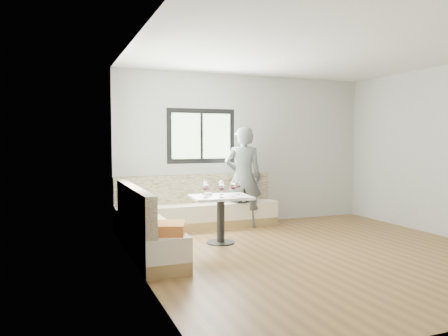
{
  "coord_description": "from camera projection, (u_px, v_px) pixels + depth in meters",
  "views": [
    {
      "loc": [
        -3.45,
        -5.08,
        1.59
      ],
      "look_at": [
        -0.97,
        1.18,
        1.15
      ],
      "focal_mm": 35.0,
      "sensor_mm": 36.0,
      "label": 1
    }
  ],
  "objects": [
    {
      "name": "room",
      "position": [
        313.0,
        152.0,
        6.04
      ],
      "size": [
        5.01,
        5.01,
        2.81
      ],
      "color": "brown",
      "rests_on": "ground"
    },
    {
      "name": "banquette",
      "position": [
        178.0,
        218.0,
        6.98
      ],
      "size": [
        2.9,
        2.8,
        0.95
      ],
      "color": "olive",
      "rests_on": "ground"
    },
    {
      "name": "table",
      "position": [
        221.0,
        208.0,
        6.66
      ],
      "size": [
        0.94,
        0.76,
        0.73
      ],
      "rotation": [
        0.0,
        0.0,
        -0.09
      ],
      "color": "black",
      "rests_on": "ground"
    },
    {
      "name": "person",
      "position": [
        243.0,
        177.0,
        7.86
      ],
      "size": [
        0.76,
        0.62,
        1.82
      ],
      "primitive_type": "imported",
      "rotation": [
        0.0,
        0.0,
        2.82
      ],
      "color": "#525957",
      "rests_on": "ground"
    },
    {
      "name": "olive_ramekin",
      "position": [
        208.0,
        194.0,
        6.68
      ],
      "size": [
        0.11,
        0.11,
        0.05
      ],
      "color": "white",
      "rests_on": "table"
    },
    {
      "name": "wine_glass_a",
      "position": [
        206.0,
        187.0,
        6.41
      ],
      "size": [
        0.1,
        0.1,
        0.22
      ],
      "color": "white",
      "rests_on": "table"
    },
    {
      "name": "wine_glass_b",
      "position": [
        221.0,
        187.0,
        6.43
      ],
      "size": [
        0.1,
        0.1,
        0.22
      ],
      "color": "white",
      "rests_on": "table"
    },
    {
      "name": "wine_glass_c",
      "position": [
        233.0,
        186.0,
        6.55
      ],
      "size": [
        0.1,
        0.1,
        0.22
      ],
      "color": "white",
      "rests_on": "table"
    },
    {
      "name": "wine_glass_d",
      "position": [
        221.0,
        185.0,
        6.76
      ],
      "size": [
        0.1,
        0.1,
        0.22
      ],
      "color": "white",
      "rests_on": "table"
    },
    {
      "name": "wine_glass_e",
      "position": [
        238.0,
        184.0,
        6.81
      ],
      "size": [
        0.1,
        0.1,
        0.22
      ],
      "color": "white",
      "rests_on": "table"
    },
    {
      "name": "wine_glass_f",
      "position": [
        205.0,
        185.0,
        6.74
      ],
      "size": [
        0.1,
        0.1,
        0.22
      ],
      "color": "white",
      "rests_on": "table"
    }
  ]
}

